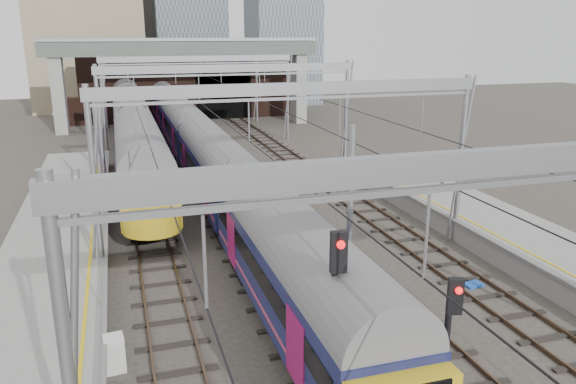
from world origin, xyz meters
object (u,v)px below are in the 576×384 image
object	(u,v)px
train_second	(128,108)
relay_cabinet	(114,354)
signal_near_left	(335,312)
train_main	(197,144)
signal_near_centre	(448,345)

from	to	relation	value
train_second	relay_cabinet	bearing A→B (deg)	-92.41
signal_near_left	relay_cabinet	xyz separation A→B (m)	(-5.25, 4.47, -2.83)
train_main	relay_cabinet	size ratio (longest dim) A/B	50.67
train_main	relay_cabinet	distance (m)	23.60
signal_near_left	signal_near_centre	xyz separation A→B (m)	(2.23, -1.39, -0.46)
train_main	relay_cabinet	xyz separation A→B (m)	(-5.80, -22.81, -1.77)
signal_near_centre	train_main	bearing A→B (deg)	111.73
train_second	signal_near_left	xyz separation A→B (m)	(3.45, -47.23, 0.88)
signal_near_centre	relay_cabinet	world-z (taller)	signal_near_centre
train_second	signal_near_left	bearing A→B (deg)	-85.83
train_main	train_second	size ratio (longest dim) A/B	0.90
signal_near_centre	relay_cabinet	distance (m)	9.79
train_main	signal_near_left	world-z (taller)	signal_near_left
train_main	relay_cabinet	bearing A→B (deg)	-104.27
signal_near_left	signal_near_centre	size ratio (longest dim) A/B	1.18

